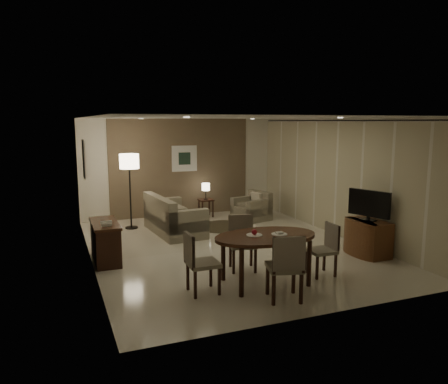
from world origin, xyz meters
name	(u,v)px	position (x,y,z in m)	size (l,w,h in m)	color
room_shell	(221,181)	(0.00, 0.40, 1.35)	(5.50, 7.00, 2.70)	beige
taupe_accent	(181,167)	(0.00, 3.48, 1.35)	(3.96, 0.03, 2.70)	brown
curtain_wall	(336,179)	(2.68, 0.00, 1.32)	(0.08, 6.70, 2.58)	#BFB695
curtain_rod	(339,121)	(2.68, 0.00, 2.64)	(0.03, 0.03, 6.80)	black
art_back_frame	(184,158)	(0.10, 3.46, 1.60)	(0.72, 0.03, 0.72)	silver
art_back_canvas	(185,159)	(0.10, 3.44, 1.60)	(0.34, 0.01, 0.34)	black
art_left_frame	(84,159)	(-2.72, 1.20, 1.85)	(0.03, 0.60, 0.80)	silver
art_left_canvas	(85,159)	(-2.71, 1.20, 1.85)	(0.01, 0.46, 0.64)	gray
downlight_nl	(187,117)	(-1.40, -1.80, 2.69)	(0.10, 0.10, 0.01)	white
downlight_nr	(340,118)	(1.40, -1.80, 2.69)	(0.10, 0.10, 0.01)	white
downlight_fl	(141,119)	(-1.40, 1.80, 2.69)	(0.10, 0.10, 0.01)	white
downlight_fr	(252,119)	(1.40, 1.80, 2.69)	(0.10, 0.10, 0.01)	white
console_desk	(105,242)	(-2.49, 0.00, 0.38)	(0.48, 1.20, 0.75)	#4B2418
telephone	(106,223)	(-2.49, -0.30, 0.80)	(0.20, 0.14, 0.09)	white
tv_cabinet	(368,237)	(2.40, -1.50, 0.35)	(0.48, 0.90, 0.70)	brown
flat_tv	(369,204)	(2.38, -1.50, 1.02)	(0.06, 0.88, 0.60)	black
dining_table	(265,259)	(-0.20, -2.14, 0.40)	(1.72, 1.07, 0.81)	#4B2418
chair_near	(284,266)	(-0.24, -2.83, 0.51)	(0.49, 0.49, 1.02)	gray
chair_far	(243,244)	(-0.28, -1.41, 0.48)	(0.47, 0.47, 0.96)	gray
chair_left	(203,263)	(-1.27, -2.14, 0.48)	(0.46, 0.46, 0.96)	gray
chair_right	(321,250)	(0.87, -2.15, 0.44)	(0.43, 0.43, 0.89)	gray
plate_a	(254,235)	(-0.38, -2.09, 0.81)	(0.26, 0.26, 0.02)	white
plate_b	(279,234)	(0.02, -2.19, 0.81)	(0.26, 0.26, 0.02)	white
fruit_apple	(254,232)	(-0.38, -2.09, 0.87)	(0.09, 0.09, 0.09)	maroon
napkin	(279,233)	(0.02, -2.19, 0.84)	(0.12, 0.08, 0.03)	white
round_rug	(223,226)	(0.57, 1.72, 0.01)	(1.36, 1.36, 0.01)	#393120
sofa	(175,214)	(-0.70, 1.61, 0.44)	(0.95, 1.89, 0.89)	gray
armchair	(251,206)	(1.58, 2.19, 0.38)	(0.84, 0.80, 0.75)	gray
side_table	(206,208)	(0.57, 3.02, 0.24)	(0.38, 0.38, 0.49)	black
table_lamp	(206,190)	(0.57, 3.02, 0.74)	(0.22, 0.22, 0.50)	#FFEAC1
floor_lamp	(130,192)	(-1.60, 2.41, 0.92)	(0.47, 0.47, 1.85)	#FFE5B7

